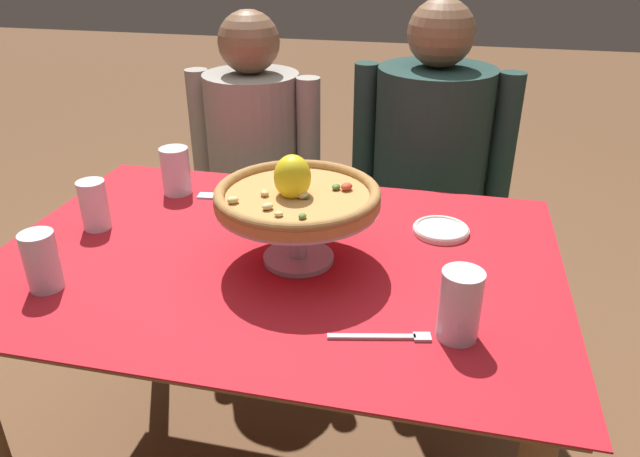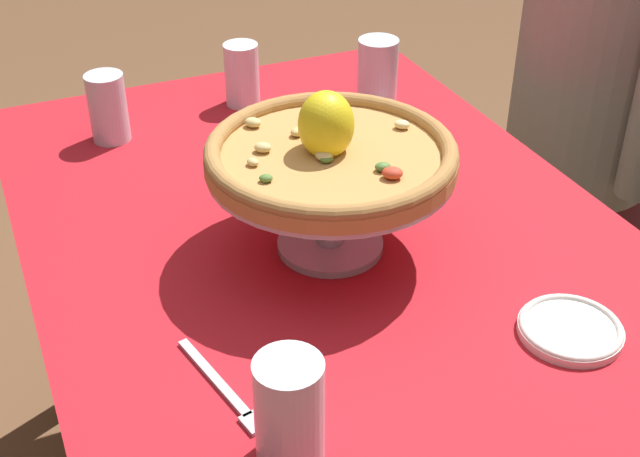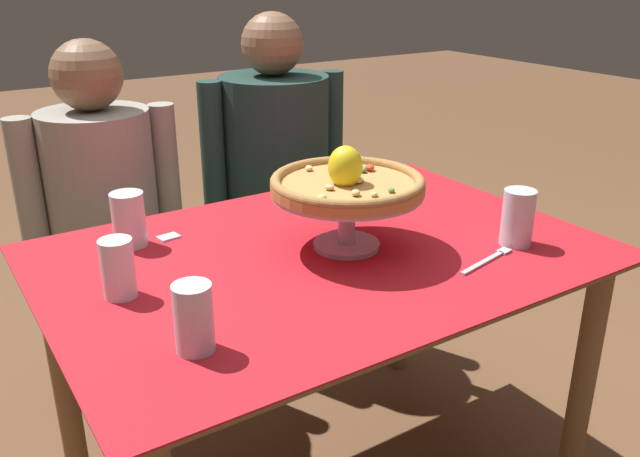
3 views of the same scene
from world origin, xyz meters
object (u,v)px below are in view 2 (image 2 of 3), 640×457
water_glass_front_left (108,112)px  side_plate (570,329)px  pizza_stand (331,189)px  diner_left (578,146)px  sugar_packet (394,121)px  water_glass_side_left (242,78)px  dinner_fork (225,390)px  water_glass_back_left (377,75)px  water_glass_front_right (290,417)px  pizza (330,151)px

water_glass_front_left → side_plate: size_ratio=0.92×
pizza_stand → diner_left: bearing=115.2°
water_glass_front_left → sugar_packet: water_glass_front_left is taller
pizza_stand → water_glass_side_left: size_ratio=2.85×
pizza_stand → sugar_packet: bearing=139.9°
dinner_fork → diner_left: diner_left is taller
water_glass_back_left → water_glass_front_left: size_ratio=1.04×
water_glass_back_left → water_glass_front_right: bearing=-32.5°
water_glass_front_left → sugar_packet: size_ratio=2.54×
water_glass_back_left → water_glass_front_left: (-0.05, -0.52, -0.00)m
pizza → water_glass_side_left: pizza is taller
pizza_stand → water_glass_side_left: (-0.53, 0.05, -0.05)m
water_glass_back_left → sugar_packet: size_ratio=2.64×
side_plate → diner_left: (-0.67, 0.57, -0.18)m
side_plate → pizza: bearing=-145.9°
diner_left → water_glass_side_left: bearing=-102.9°
dinner_fork → water_glass_back_left: bearing=140.9°
water_glass_front_left → pizza: bearing=25.2°
pizza_stand → side_plate: (0.31, 0.21, -0.09)m
water_glass_front_right → diner_left: size_ratio=0.12×
pizza → dinner_fork: (0.23, -0.24, -0.16)m
water_glass_front_right → water_glass_back_left: water_glass_front_right is taller
water_glass_side_left → side_plate: bearing=10.9°
water_glass_front_left → side_plate: (0.79, 0.43, -0.05)m
water_glass_back_left → side_plate: size_ratio=0.96×
water_glass_side_left → water_glass_front_left: bearing=-80.1°
pizza_stand → water_glass_front_right: size_ratio=2.59×
water_glass_front_right → diner_left: diner_left is taller
pizza_stand → water_glass_front_right: pizza_stand is taller
pizza_stand → water_glass_front_right: 0.41m
pizza → water_glass_front_left: bearing=-154.8°
dinner_fork → water_glass_side_left: bearing=159.2°
side_plate → dinner_fork: bearing=-99.9°
water_glass_front_left → water_glass_back_left: bearing=84.0°
pizza_stand → water_glass_side_left: pizza_stand is taller
diner_left → water_glass_front_right: bearing=-53.8°
pizza_stand → dinner_fork: 0.35m
pizza_stand → water_glass_front_left: 0.54m
diner_left → sugar_packet: bearing=-86.9°
pizza_stand → sugar_packet: size_ratio=7.08×
diner_left → water_glass_front_left: bearing=-96.8°
pizza_stand → dinner_fork: bearing=-46.6°
dinner_fork → sugar_packet: dinner_fork is taller
side_plate → dinner_fork: (-0.08, -0.45, -0.01)m
water_glass_front_left → dinner_fork: water_glass_front_left is taller
water_glass_front_right → diner_left: (-0.72, 0.98, -0.23)m
water_glass_back_left → diner_left: size_ratio=0.11×
water_glass_back_left → side_plate: water_glass_back_left is taller
water_glass_side_left → pizza_stand: bearing=-5.0°
water_glass_side_left → diner_left: diner_left is taller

